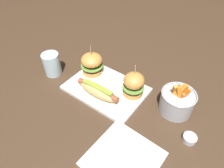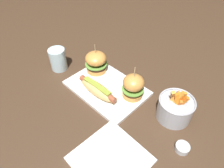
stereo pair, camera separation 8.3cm
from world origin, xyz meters
The scene contains 9 objects.
ground_plane centered at (0.00, 0.00, 0.00)m, with size 3.00×3.00×0.00m, color #422D1E.
platter_main centered at (0.00, 0.00, 0.01)m, with size 0.33×0.23×0.01m, color white.
hot_dog centered at (0.00, -0.05, 0.04)m, with size 0.20×0.06×0.05m.
slider_left centered at (-0.12, 0.05, 0.06)m, with size 0.10×0.10×0.14m.
slider_right centered at (0.11, 0.04, 0.07)m, with size 0.09×0.09×0.15m.
fries_bucket centered at (0.29, 0.08, 0.05)m, with size 0.13×0.13×0.14m.
sauce_ramekin centered at (0.38, -0.02, 0.01)m, with size 0.05×0.05×0.02m.
side_plate centered at (0.24, -0.22, 0.01)m, with size 0.21×0.21×0.01m, color white.
water_glass centered at (-0.27, -0.06, 0.05)m, with size 0.08×0.08×0.11m, color silver.
Camera 2 is at (0.45, -0.43, 0.63)m, focal length 32.19 mm.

